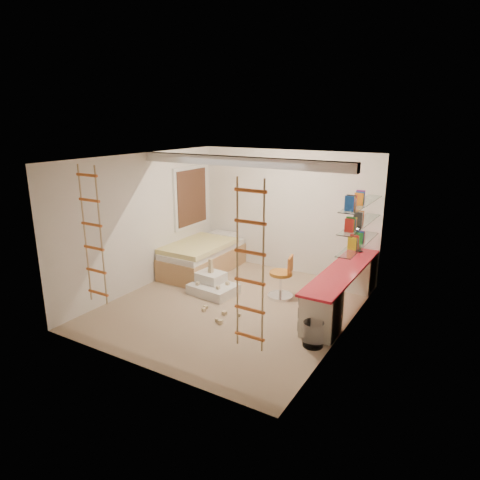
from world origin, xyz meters
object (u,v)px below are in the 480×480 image
Objects in this scene: bed at (203,257)px; play_platform at (213,286)px; desk at (342,288)px; swivel_chair at (282,282)px.

play_platform is at bearing -46.17° from bed.
play_platform is (0.85, -0.89, -0.19)m from bed.
desk is 1.40× the size of bed.
desk reaches higher than bed.
desk is 3.45× the size of swivel_chair.
play_platform is (-2.34, -0.52, -0.26)m from desk.
play_platform is (-1.23, -0.47, -0.16)m from swivel_chair.
swivel_chair is at bearing 20.88° from play_platform.
swivel_chair is 0.91× the size of play_platform.
desk is 1.12m from swivel_chair.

